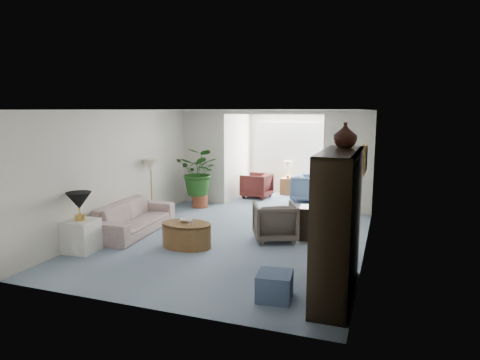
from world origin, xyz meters
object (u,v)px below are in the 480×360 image
at_px(table_lamp, 79,201).
at_px(entertainment_cabinet, 338,224).
at_px(sofa, 134,217).
at_px(sunroom_table, 288,186).
at_px(wingback_chair, 275,221).
at_px(ottoman, 275,286).
at_px(end_table, 81,236).
at_px(cabinet_urn, 345,135).
at_px(floor_lamp, 151,165).
at_px(sunroom_chair_maroon, 257,186).
at_px(side_table_dark, 314,223).
at_px(framed_picture, 365,159).
at_px(coffee_table, 187,235).
at_px(coffee_cup, 191,223).
at_px(plant_pot, 200,201).
at_px(sunroom_chair_blue, 308,188).
at_px(coffee_bowl, 186,220).

distance_m(table_lamp, entertainment_cabinet, 4.51).
relative_size(sofa, sunroom_table, 4.35).
relative_size(wingback_chair, ottoman, 1.79).
bearing_deg(sofa, end_table, 167.91).
distance_m(end_table, cabinet_urn, 4.87).
xyz_separation_m(entertainment_cabinet, ottoman, (-0.75, -0.42, -0.81)).
distance_m(floor_lamp, sunroom_chair_maroon, 3.59).
bearing_deg(side_table_dark, wingback_chair, -156.80).
xyz_separation_m(framed_picture, floor_lamp, (-4.80, 1.12, -0.45)).
xyz_separation_m(table_lamp, coffee_table, (1.65, 0.86, -0.70)).
distance_m(sofa, coffee_cup, 1.72).
height_order(plant_pot, sunroom_table, sunroom_table).
height_order(plant_pot, sunroom_chair_blue, sunroom_chair_blue).
bearing_deg(plant_pot, sunroom_chair_blue, 33.19).
xyz_separation_m(ottoman, sunroom_table, (-1.47, 7.04, 0.07)).
height_order(framed_picture, side_table_dark, framed_picture).
height_order(side_table_dark, entertainment_cabinet, entertainment_cabinet).
xyz_separation_m(coffee_cup, sunroom_chair_blue, (1.22, 4.82, -0.13)).
distance_m(ottoman, sunroom_chair_blue, 6.34).
xyz_separation_m(plant_pot, sunroom_chair_maroon, (1.03, 1.65, 0.19)).
height_order(wingback_chair, entertainment_cabinet, entertainment_cabinet).
bearing_deg(coffee_cup, framed_picture, 11.84).
distance_m(coffee_bowl, plant_pot, 3.18).
distance_m(framed_picture, entertainment_cabinet, 1.83).
bearing_deg(sofa, floor_lamp, 9.70).
distance_m(framed_picture, ottoman, 2.76).
bearing_deg(floor_lamp, coffee_cup, -42.79).
relative_size(entertainment_cabinet, cabinet_urn, 5.63).
relative_size(sofa, coffee_bowl, 9.69).
bearing_deg(sofa, ottoman, -123.80).
bearing_deg(end_table, table_lamp, 0.00).
height_order(coffee_table, cabinet_urn, cabinet_urn).
bearing_deg(entertainment_cabinet, side_table_dark, 106.68).
xyz_separation_m(end_table, coffee_cup, (1.80, 0.76, 0.21)).
bearing_deg(coffee_table, table_lamp, -152.45).
bearing_deg(cabinet_urn, sunroom_chair_blue, 105.31).
height_order(wingback_chair, sunroom_chair_maroon, wingback_chair).
xyz_separation_m(table_lamp, entertainment_cabinet, (4.50, -0.29, 0.06)).
xyz_separation_m(table_lamp, wingback_chair, (3.07, 1.82, -0.56)).
relative_size(floor_lamp, coffee_cup, 3.71).
bearing_deg(framed_picture, side_table_dark, 142.04).
relative_size(table_lamp, cabinet_urn, 1.25).
relative_size(table_lamp, sunroom_chair_blue, 0.55).
xyz_separation_m(framed_picture, coffee_cup, (-2.92, -0.61, -1.20)).
relative_size(sofa, side_table_dark, 3.35).
bearing_deg(entertainment_cabinet, coffee_table, 157.91).
relative_size(coffee_table, sunroom_chair_maroon, 1.22).
relative_size(end_table, coffee_table, 0.61).
bearing_deg(framed_picture, wingback_chair, 164.99).
bearing_deg(table_lamp, coffee_cup, 22.91).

